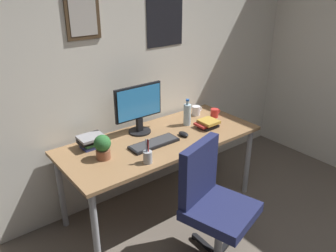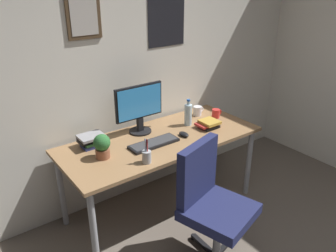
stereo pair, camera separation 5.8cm
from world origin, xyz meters
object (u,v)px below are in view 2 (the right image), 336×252
Objects in this scene: office_chair at (210,200)px; book_stack_left at (92,140)px; coffee_mug_far at (198,111)px; potted_plant at (102,145)px; computer_mouse at (184,134)px; coffee_mug_near at (216,113)px; keyboard at (154,143)px; water_bottle at (188,114)px; book_stack_right at (209,124)px; monitor at (139,107)px; pen_cup at (147,156)px.

office_chair reaches higher than book_stack_left.
coffee_mug_far is 1.18m from potted_plant.
book_stack_left is (-0.72, 0.30, 0.04)m from computer_mouse.
coffee_mug_far is at bearing 124.85° from coffee_mug_near.
office_chair is 1.07m from book_stack_left.
coffee_mug_near is 1.26m from book_stack_left.
keyboard is 1.70× the size of water_bottle.
keyboard is at bearing -159.10° from coffee_mug_far.
book_stack_left is (-0.47, 0.93, 0.26)m from office_chair.
book_stack_left is 1.07m from book_stack_right.
book_stack_left is (0.02, 0.23, -0.05)m from potted_plant.
book_stack_left reaches higher than book_stack_right.
keyboard is at bearing -163.23° from water_bottle.
computer_mouse is 0.54m from coffee_mug_near.
office_chair is 0.68m from keyboard.
monitor is 2.17× the size of book_stack_left.
office_chair is 7.79× the size of coffee_mug_far.
potted_plant is (-1.26, -0.07, 0.06)m from coffee_mug_near.
water_bottle reaches higher than office_chair.
computer_mouse is at bearing -137.77° from water_bottle.
coffee_mug_far is 1.04m from pen_cup.
coffee_mug_near is 0.58× the size of pen_cup.
monitor is (-0.01, 0.93, 0.44)m from office_chair.
water_bottle is at bearing -151.09° from coffee_mug_far.
potted_plant is at bearing 174.09° from computer_mouse.
monitor is at bearing 179.20° from coffee_mug_far.
computer_mouse is 0.27m from water_bottle.
water_bottle reaches higher than computer_mouse.
water_bottle is at bearing 27.11° from pen_cup.
keyboard is 0.83m from coffee_mug_near.
potted_plant reaches higher than coffee_mug_near.
potted_plant is (-0.44, 0.05, 0.09)m from keyboard.
pen_cup reaches higher than book_stack_left.
potted_plant is at bearing 172.94° from keyboard.
computer_mouse is 0.79m from book_stack_left.
monitor reaches higher than pen_cup.
office_chair is at bearing -89.57° from monitor.
coffee_mug_near is (0.34, -0.03, -0.06)m from water_bottle.
monitor is at bearing 162.96° from water_bottle.
office_chair is 0.71m from computer_mouse.
potted_plant is at bearing -174.33° from water_bottle.
pen_cup is at bearing 120.73° from office_chair.
water_bottle is 1.29× the size of potted_plant.
book_stack_left is at bearing 171.52° from water_bottle.
coffee_mug_far is (-0.11, 0.15, 0.00)m from coffee_mug_near.
coffee_mug_far reaches higher than keyboard.
office_chair is 1.16m from coffee_mug_far.
pen_cup is 0.83m from book_stack_right.
monitor is 0.36m from keyboard.
coffee_mug_near is 0.19m from coffee_mug_far.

